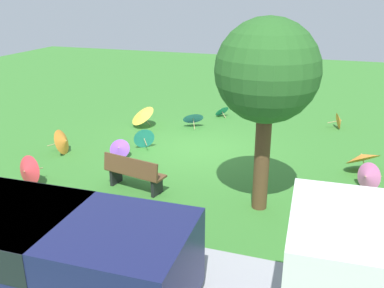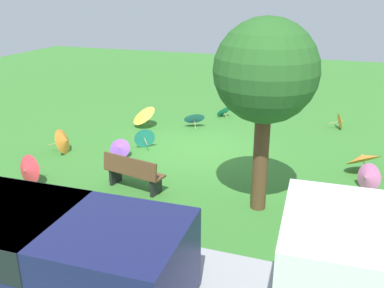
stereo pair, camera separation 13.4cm
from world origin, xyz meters
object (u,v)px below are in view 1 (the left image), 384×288
object	(u,v)px
van_dark	(38,248)
park_bench	(134,173)
parasol_blue_1	(193,117)
parasol_purple_0	(119,148)
parasol_orange_1	(362,157)
parasol_pink_0	(367,177)
parasol_yellow_1	(142,114)
parasol_red_0	(27,171)
shade_tree	(267,73)
parasol_orange_0	(339,121)
parasol_teal_0	(144,137)
parasol_orange_3	(64,141)
parasol_teal_1	(221,110)
parasol_teal_3	(346,205)

from	to	relation	value
van_dark	park_bench	xyz separation A→B (m)	(0.33, -4.01, -0.45)
parasol_blue_1	parasol_purple_0	bearing A→B (deg)	72.30
parasol_orange_1	parasol_pink_0	xyz separation A→B (m)	(-0.09, 1.10, -0.10)
parasol_yellow_1	parasol_red_0	bearing A→B (deg)	82.94
van_dark	shade_tree	distance (m)	5.46
shade_tree	parasol_blue_1	bearing A→B (deg)	-57.15
parasol_orange_0	parasol_yellow_1	distance (m)	7.15
shade_tree	parasol_teal_0	world-z (taller)	shade_tree
van_dark	parasol_orange_0	xyz separation A→B (m)	(-4.47, -10.89, -0.62)
park_bench	parasol_orange_3	xyz separation A→B (m)	(3.12, -1.57, -0.07)
parasol_orange_1	parasol_teal_0	size ratio (longest dim) A/B	1.79
van_dark	parasol_orange_1	distance (m)	8.66
parasol_pink_0	parasol_blue_1	distance (m)	6.74
parasol_orange_1	parasol_teal_1	size ratio (longest dim) A/B	1.69
parasol_purple_0	parasol_orange_1	distance (m)	6.90
park_bench	parasol_orange_0	world-z (taller)	park_bench
parasol_purple_0	parasol_red_0	xyz separation A→B (m)	(1.31, 2.47, 0.11)
park_bench	parasol_orange_0	xyz separation A→B (m)	(-4.80, -6.88, -0.17)
shade_tree	parasol_orange_0	world-z (taller)	shade_tree
parasol_teal_1	parasol_blue_1	bearing A→B (deg)	68.58
parasol_teal_3	parasol_orange_1	bearing A→B (deg)	-98.50
park_bench	parasol_orange_3	distance (m)	3.50
parasol_orange_0	parasol_teal_1	size ratio (longest dim) A/B	0.84
van_dark	parasol_pink_0	world-z (taller)	van_dark
parasol_purple_0	parasol_teal_1	xyz separation A→B (m)	(-1.76, -5.16, -0.03)
parasol_teal_0	parasol_teal_3	world-z (taller)	parasol_teal_3
parasol_orange_0	parasol_teal_0	world-z (taller)	parasol_teal_0
park_bench	van_dark	bearing A→B (deg)	94.66
van_dark	parasol_red_0	size ratio (longest dim) A/B	5.60
parasol_pink_0	parasol_orange_0	bearing A→B (deg)	-81.98
parasol_teal_1	parasol_orange_3	bearing A→B (deg)	57.16
parasol_pink_0	parasol_orange_3	bearing A→B (deg)	2.06
parasol_pink_0	parasol_yellow_1	distance (m)	8.08
van_dark	parasol_blue_1	world-z (taller)	van_dark
parasol_yellow_1	parasol_orange_3	size ratio (longest dim) A/B	1.50
parasol_teal_1	park_bench	bearing A→B (deg)	86.95
parasol_orange_0	parasol_orange_1	xyz separation A→B (m)	(-0.61, 3.90, 0.16)
parasol_orange_0	parasol_blue_1	xyz separation A→B (m)	(5.06, 1.51, 0.08)
parasol_red_0	parasol_yellow_1	xyz separation A→B (m)	(-0.67, -5.41, 0.07)
shade_tree	parasol_teal_0	size ratio (longest dim) A/B	6.13
parasol_orange_0	parasol_yellow_1	xyz separation A→B (m)	(6.83, 2.10, 0.17)
parasol_red_0	parasol_blue_1	bearing A→B (deg)	-112.13
parasol_teal_3	parasol_orange_3	bearing A→B (deg)	-9.67
parasol_blue_1	parasol_orange_3	size ratio (longest dim) A/B	1.16
parasol_orange_1	parasol_yellow_1	world-z (taller)	parasol_yellow_1
parasol_purple_0	parasol_orange_3	size ratio (longest dim) A/B	0.83
parasol_pink_0	parasol_teal_0	xyz separation A→B (m)	(6.56, -0.96, -0.02)
shade_tree	parasol_orange_1	distance (m)	4.53
parasol_teal_0	parasol_teal_1	distance (m)	4.39
parasol_orange_0	parasol_blue_1	bearing A→B (deg)	16.60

